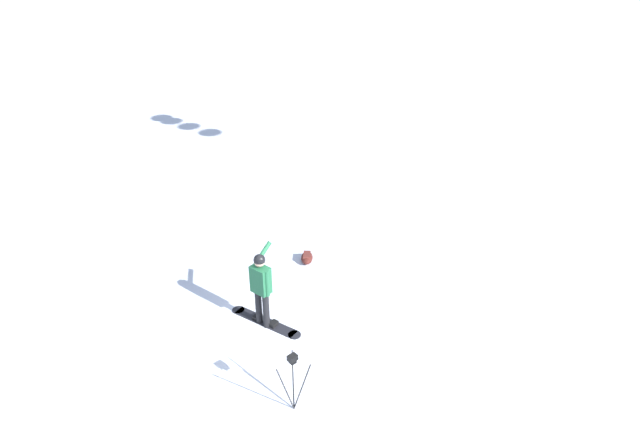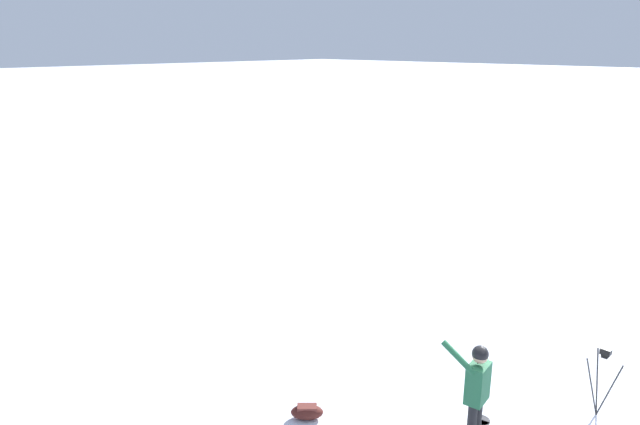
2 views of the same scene
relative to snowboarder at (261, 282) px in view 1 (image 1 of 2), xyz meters
The scene contains 5 objects.
ground_plane 1.28m from the snowboarder, behind, with size 300.00×300.00×0.00m, color white.
snowboarder is the anchor object (origin of this frame).
snowboard 1.06m from the snowboarder, 76.74° to the right, with size 1.78×0.65×0.10m.
gear_bag_large 2.81m from the snowboarder, 62.57° to the right, with size 0.59×0.59×0.23m.
camera_tripod 2.46m from the snowboarder, 155.06° to the left, with size 0.51×0.52×1.24m.
Camera 1 is at (-6.89, 5.36, 7.52)m, focal length 30.26 mm.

